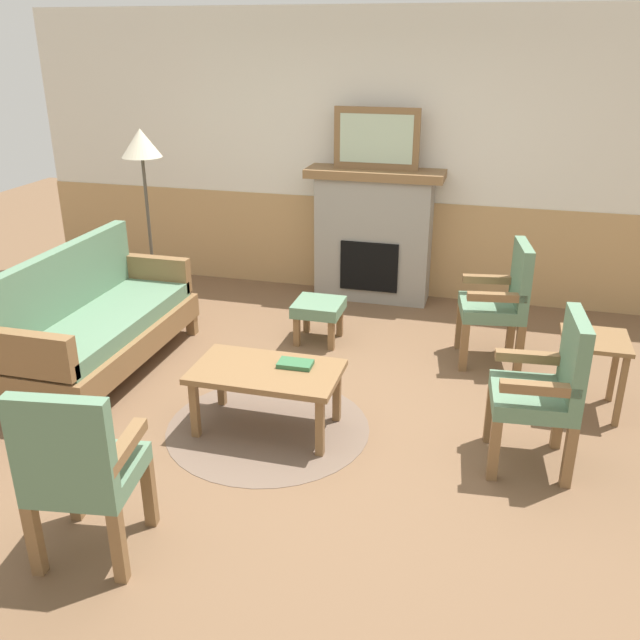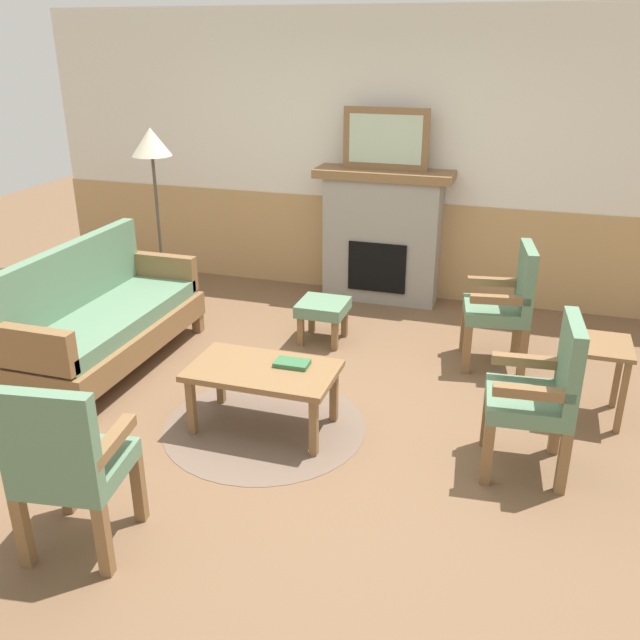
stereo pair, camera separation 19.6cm
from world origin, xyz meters
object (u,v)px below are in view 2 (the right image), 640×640
Objects in this scene: framed_picture at (386,139)px; armchair_by_window_left at (506,301)px; armchair_front_left at (67,461)px; footstool at (323,310)px; side_table at (595,358)px; armchair_near_fireplace at (542,390)px; couch at (105,320)px; coffee_table at (263,375)px; floor_lamp_by_couch at (152,154)px; fireplace at (382,235)px; book_on_table at (292,363)px.

framed_picture is 1.99m from armchair_by_window_left.
armchair_by_window_left is 3.43m from armchair_front_left.
side_table is (2.12, -0.65, 0.15)m from footstool.
armchair_near_fireplace is 1.00× the size of armchair_front_left.
footstool is (1.47, 0.98, -0.11)m from couch.
coffee_table is 1.75× the size of side_table.
armchair_front_left is at bearing -67.60° from floor_lamp_by_couch.
floor_lamp_by_couch is at bearing -158.67° from fireplace.
book_on_table reaches higher than footstool.
fireplace reaches higher than armchair_near_fireplace.
side_table is 4.13m from floor_lamp_by_couch.
book_on_table is 0.13× the size of floor_lamp_by_couch.
framed_picture is 1.74m from footstool.
framed_picture is 0.82× the size of armchair_near_fireplace.
armchair_near_fireplace is 1.00× the size of armchair_by_window_left.
armchair_by_window_left reaches higher than coffee_table.
side_table is at bearing -17.03° from footstool.
fireplace is at bearing 89.54° from book_on_table.
book_on_table is (-0.02, -2.54, -1.10)m from framed_picture.
coffee_table is at bearing -94.13° from fireplace.
side_table is at bearing 20.87° from book_on_table.
armchair_near_fireplace is (1.56, -0.05, 0.08)m from book_on_table.
framed_picture is 2.13m from floor_lamp_by_couch.
coffee_table is 2.23m from side_table.
armchair_near_fireplace reaches higher than coffee_table.
book_on_table reaches higher than coffee_table.
armchair_near_fireplace is 1.78× the size of side_table.
coffee_table is 1.48m from armchair_front_left.
couch is 3.27× the size of side_table.
footstool is (-0.24, -1.17, -1.28)m from framed_picture.
armchair_front_left is at bearing -99.01° from fireplace.
fireplace is 0.77× the size of floor_lamp_by_couch.
armchair_front_left is (-0.40, -2.87, 0.25)m from footstool.
book_on_table is 2.04m from side_table.
armchair_by_window_left is at bearing -43.00° from framed_picture.
footstool is at bearing -101.43° from fireplace.
couch reaches higher than footstool.
floor_lamp_by_couch is (-1.75, 0.39, 1.17)m from footstool.
book_on_table is (0.17, 0.09, 0.07)m from coffee_table.
fireplace is 2.65m from coffee_table.
coffee_table is 0.20m from book_on_table.
side_table is (3.59, 0.34, 0.04)m from couch.
armchair_near_fireplace is at bearing 33.43° from armchair_front_left.
armchair_front_left reaches higher than book_on_table.
armchair_near_fireplace is at bearing -27.30° from floor_lamp_by_couch.
fireplace is 2.27m from floor_lamp_by_couch.
side_table is (1.88, -1.82, -1.13)m from framed_picture.
coffee_table is 0.98× the size of armchair_near_fireplace.
armchair_by_window_left is 3.38m from floor_lamp_by_couch.
couch reaches higher than book_on_table.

